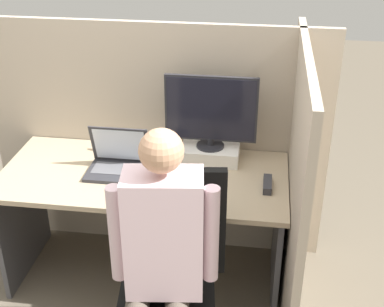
{
  "coord_description": "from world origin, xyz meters",
  "views": [
    {
      "loc": [
        0.64,
        -2.17,
        2.25
      ],
      "look_at": [
        0.3,
        0.19,
        0.99
      ],
      "focal_mm": 50.0,
      "sensor_mm": 36.0,
      "label": 1
    }
  ],
  "objects": [
    {
      "name": "office_chair",
      "position": [
        0.27,
        -0.22,
        0.52
      ],
      "size": [
        0.54,
        0.57,
        1.04
      ],
      "color": "black",
      "rests_on": "ground"
    },
    {
      "name": "laptop",
      "position": [
        -0.14,
        0.38,
        0.79
      ],
      "size": [
        0.34,
        0.25,
        0.26
      ],
      "color": "#2D2D33",
      "rests_on": "desk"
    },
    {
      "name": "monitor",
      "position": [
        0.36,
        0.6,
        1.05
      ],
      "size": [
        0.53,
        0.16,
        0.43
      ],
      "color": "#232328",
      "rests_on": "paper_box"
    },
    {
      "name": "desk",
      "position": [
        0.0,
        0.37,
        0.57
      ],
      "size": [
        1.62,
        0.75,
        0.74
      ],
      "color": "tan",
      "rests_on": "ground"
    },
    {
      "name": "paper_box",
      "position": [
        0.36,
        0.59,
        0.78
      ],
      "size": [
        0.34,
        0.21,
        0.09
      ],
      "color": "white",
      "rests_on": "desk"
    },
    {
      "name": "stapler",
      "position": [
        0.7,
        0.32,
        0.76
      ],
      "size": [
        0.05,
        0.16,
        0.04
      ],
      "color": "#2D2D33",
      "rests_on": "desk"
    },
    {
      "name": "cubicle_panel_back",
      "position": [
        0.0,
        0.77,
        0.75
      ],
      "size": [
        2.12,
        0.04,
        1.5
      ],
      "color": "tan",
      "rests_on": "ground"
    },
    {
      "name": "carrot_toy",
      "position": [
        0.36,
        0.21,
        0.76
      ],
      "size": [
        0.04,
        0.12,
        0.04
      ],
      "color": "orange",
      "rests_on": "desk"
    },
    {
      "name": "mouse",
      "position": [
        0.14,
        0.25,
        0.76
      ],
      "size": [
        0.07,
        0.04,
        0.03
      ],
      "color": "black",
      "rests_on": "desk"
    },
    {
      "name": "person",
      "position": [
        0.25,
        -0.39,
        0.78
      ],
      "size": [
        0.48,
        0.49,
        1.36
      ],
      "color": "brown",
      "rests_on": "ground"
    },
    {
      "name": "cubicle_panel_right",
      "position": [
        0.84,
        0.3,
        0.75
      ],
      "size": [
        0.04,
        1.4,
        1.5
      ],
      "color": "tan",
      "rests_on": "ground"
    }
  ]
}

